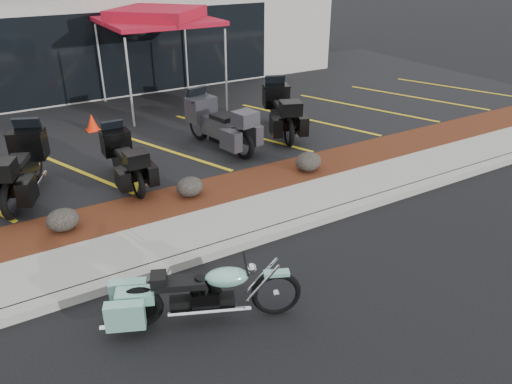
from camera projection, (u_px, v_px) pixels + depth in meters
ground at (288, 267)px, 7.93m from camera, size 90.00×90.00×0.00m
curb at (259, 237)px, 8.59m from camera, size 24.00×0.25×0.15m
sidewalk at (239, 220)px, 9.13m from camera, size 24.00×1.20×0.15m
mulch_bed at (210, 195)px, 10.05m from camera, size 24.00×1.20×0.16m
upper_lot at (127, 122)px, 14.21m from camera, size 26.00×9.60×0.15m
dealership_building at (67, 24)px, 18.18m from camera, size 18.00×8.16×4.00m
boulder_left at (63, 220)px, 8.57m from camera, size 0.56×0.47×0.40m
boulder_mid at (190, 187)px, 9.75m from camera, size 0.55×0.46×0.39m
boulder_right at (308, 162)px, 10.84m from camera, size 0.59×0.50×0.42m
hero_cruiser at (276, 287)px, 6.72m from camera, size 2.63×1.63×0.91m
touring_black_front at (32, 149)px, 10.25m from camera, size 1.75×2.50×1.36m
touring_black_mid at (115, 147)px, 10.64m from camera, size 0.79×2.02×1.17m
touring_grey at (198, 114)px, 12.38m from camera, size 1.35×2.48×1.37m
touring_black_rear at (275, 100)px, 13.48m from camera, size 1.67×2.51×1.36m
traffic_cone at (92, 122)px, 13.24m from camera, size 0.38×0.38×0.45m
popup_canopy at (157, 18)px, 14.24m from camera, size 3.93×3.93×2.85m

